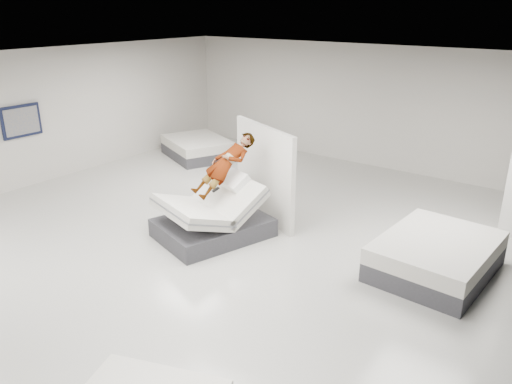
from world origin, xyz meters
TOP-DOWN VIEW (x-y plane):
  - room at (0.00, 0.00)m, footprint 14.00×14.04m
  - hero_bed at (-0.52, 1.02)m, footprint 1.99×2.32m
  - person at (-0.43, 1.32)m, footprint 0.91×1.42m
  - remote at (-0.32, 0.92)m, footprint 0.09×0.15m
  - divider_panel at (-0.27, 2.33)m, footprint 1.99×0.95m
  - flat_bed_right_far at (3.31, 2.18)m, footprint 1.73×2.23m
  - flat_bed_left_far at (-4.39, 4.73)m, footprint 2.42×2.16m
  - wall_poster at (-5.93, 0.50)m, footprint 0.06×0.95m

SIDE VIEW (x-z plane):
  - flat_bed_left_far at x=-4.39m, z-range 0.00..0.55m
  - flat_bed_right_far at x=3.31m, z-range 0.00..0.59m
  - hero_bed at x=-0.52m, z-range -0.21..0.98m
  - divider_panel at x=-0.27m, z-range 0.00..1.94m
  - remote at x=-0.32m, z-range 0.98..1.06m
  - person at x=-0.43m, z-range 0.50..1.85m
  - room at x=0.00m, z-range 0.00..3.20m
  - wall_poster at x=-5.93m, z-range 1.23..1.98m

